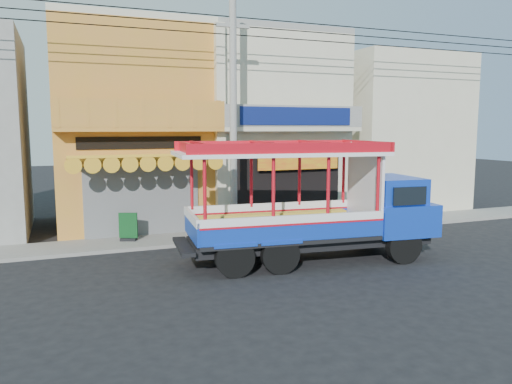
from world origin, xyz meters
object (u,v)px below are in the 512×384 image
songthaew_truck (327,203)px  potted_plant_a (287,216)px  green_sign (128,229)px  utility_pole (237,101)px  potted_plant_c (340,210)px  potted_plant_b (303,217)px

songthaew_truck → potted_plant_a: (0.74, 4.48, -1.18)m
songthaew_truck → green_sign: (-5.46, 4.43, -1.24)m
utility_pole → potted_plant_a: utility_pole is taller
green_sign → potted_plant_c: 8.95m
songthaew_truck → potted_plant_b: 4.38m
potted_plant_a → potted_plant_b: 0.68m
songthaew_truck → potted_plant_b: size_ratio=8.65×
potted_plant_b → utility_pole: bearing=76.6°
utility_pole → potted_plant_a: size_ratio=29.48×
potted_plant_c → songthaew_truck: bearing=-18.0°
utility_pole → green_sign: bearing=166.9°
green_sign → potted_plant_a: 6.21m
songthaew_truck → potted_plant_c: songthaew_truck is taller
songthaew_truck → green_sign: songthaew_truck is taller
potted_plant_a → potted_plant_b: size_ratio=1.01×
green_sign → potted_plant_c: (8.94, 0.52, 0.04)m
potted_plant_b → potted_plant_c: 2.41m
songthaew_truck → green_sign: size_ratio=8.11×
utility_pole → potted_plant_c: (5.14, 1.40, -4.45)m
potted_plant_a → potted_plant_b: (0.51, -0.46, -0.01)m
songthaew_truck → potted_plant_b: songthaew_truck is taller
green_sign → potted_plant_b: size_ratio=1.07×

